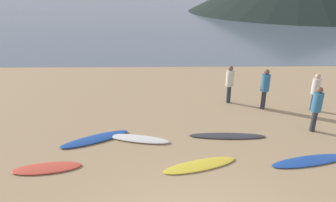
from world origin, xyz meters
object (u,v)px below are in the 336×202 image
surfboard_3 (200,165)px  surfboard_4 (227,136)px  surfboard_1 (95,139)px  person_2 (265,86)px  surfboard_5 (309,161)px  surfboard_0 (47,168)px  surfboard_2 (138,139)px  person_0 (315,89)px  person_1 (230,81)px  person_3 (317,106)px

surfboard_3 → surfboard_4: surfboard_4 is taller
surfboard_1 → surfboard_4: (4.49, 0.16, -0.01)m
person_2 → surfboard_5: bearing=106.5°
surfboard_0 → surfboard_2: (2.47, 1.65, 0.01)m
surfboard_0 → person_2: 8.63m
surfboard_5 → person_0: (1.80, 3.77, 0.89)m
surfboard_2 → surfboard_3: (1.90, -1.56, -0.02)m
person_0 → person_2: person_2 is taller
person_0 → person_1: bearing=35.2°
surfboard_3 → surfboard_5: 3.28m
person_3 → person_2: bearing=-178.7°
surfboard_2 → person_3: 6.23m
surfboard_1 → surfboard_3: bearing=-54.0°
surfboard_1 → surfboard_3: surfboard_1 is taller
surfboard_0 → surfboard_2: bearing=24.8°
surfboard_3 → surfboard_5: size_ratio=0.91×
surfboard_0 → surfboard_3: (4.37, 0.08, -0.01)m
surfboard_3 → person_0: person_0 is taller
surfboard_0 → person_2: person_2 is taller
surfboard_4 → surfboard_5: (2.13, -1.57, -0.00)m
person_0 → surfboard_2: bearing=69.4°
person_1 → person_3: person_3 is taller
surfboard_0 → person_3: (8.61, 2.21, 0.94)m
surfboard_3 → person_0: size_ratio=1.44×
person_3 → surfboard_5: bearing=-54.9°
surfboard_3 → surfboard_4: 2.08m
person_0 → surfboard_4: bearing=79.8°
surfboard_4 → person_1: 3.31m
surfboard_0 → person_2: size_ratio=1.12×
surfboard_5 → surfboard_2: bearing=152.5°
person_3 → person_0: bearing=127.1°
surfboard_1 → person_0: size_ratio=1.49×
surfboard_3 → surfboard_4: size_ratio=0.86×
surfboard_1 → surfboard_4: bearing=-26.7°
surfboard_1 → surfboard_2: 1.45m
person_0 → person_3: (-0.83, -1.82, 0.06)m
surfboard_1 → person_2: person_2 is taller
surfboard_5 → person_0: 4.28m
person_0 → surfboard_3: bearing=88.5°
surfboard_2 → person_3: size_ratio=1.30×
surfboard_1 → surfboard_3: (3.35, -1.58, -0.01)m
surfboard_3 → person_1: person_1 is taller
person_0 → surfboard_5: bearing=115.0°
surfboard_0 → person_0: (9.44, 4.03, 0.89)m
surfboard_0 → surfboard_2: size_ratio=0.88×
surfboard_3 → surfboard_5: (3.27, 0.17, 0.00)m
surfboard_1 → person_3: 7.67m
surfboard_0 → person_1: (6.17, 4.93, 0.94)m
surfboard_2 → person_0: (6.97, 2.38, 0.88)m
surfboard_2 → surfboard_4: (3.04, 0.18, -0.02)m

